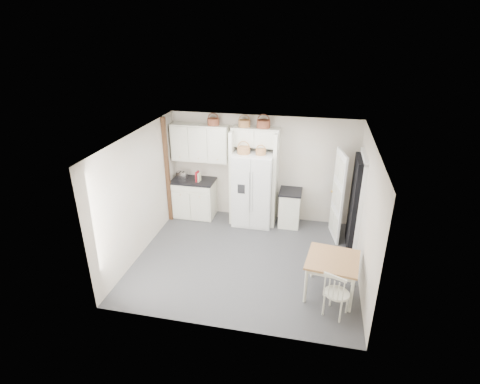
# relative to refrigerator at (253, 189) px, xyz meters

# --- Properties ---
(floor) EXTENTS (4.50, 4.50, 0.00)m
(floor) POSITION_rel_refrigerator_xyz_m (0.15, -1.63, -0.90)
(floor) COLOR #3D3D40
(floor) RESTS_ON ground
(ceiling) EXTENTS (4.50, 4.50, 0.00)m
(ceiling) POSITION_rel_refrigerator_xyz_m (0.15, -1.63, 1.70)
(ceiling) COLOR white
(ceiling) RESTS_ON wall_back
(wall_back) EXTENTS (4.50, 0.00, 4.50)m
(wall_back) POSITION_rel_refrigerator_xyz_m (0.15, 0.37, 0.40)
(wall_back) COLOR #BBA993
(wall_back) RESTS_ON floor
(wall_left) EXTENTS (0.00, 4.00, 4.00)m
(wall_left) POSITION_rel_refrigerator_xyz_m (-2.10, -1.63, 0.40)
(wall_left) COLOR #BBA993
(wall_left) RESTS_ON floor
(wall_right) EXTENTS (0.00, 4.00, 4.00)m
(wall_right) POSITION_rel_refrigerator_xyz_m (2.40, -1.63, 0.40)
(wall_right) COLOR #BBA993
(wall_right) RESTS_ON floor
(refrigerator) EXTENTS (0.93, 0.75, 1.80)m
(refrigerator) POSITION_rel_refrigerator_xyz_m (0.00, 0.00, 0.00)
(refrigerator) COLOR silver
(refrigerator) RESTS_ON floor
(base_cab_left) EXTENTS (1.01, 0.64, 0.94)m
(base_cab_left) POSITION_rel_refrigerator_xyz_m (-1.53, 0.07, -0.43)
(base_cab_left) COLOR silver
(base_cab_left) RESTS_ON floor
(base_cab_right) EXTENTS (0.49, 0.58, 0.86)m
(base_cab_right) POSITION_rel_refrigerator_xyz_m (0.89, 0.07, -0.47)
(base_cab_right) COLOR silver
(base_cab_right) RESTS_ON floor
(dining_table) EXTENTS (1.00, 1.00, 0.74)m
(dining_table) POSITION_rel_refrigerator_xyz_m (1.85, -2.38, -0.53)
(dining_table) COLOR brown
(dining_table) RESTS_ON floor
(windsor_chair) EXTENTS (0.54, 0.52, 0.86)m
(windsor_chair) POSITION_rel_refrigerator_xyz_m (1.94, -2.91, -0.47)
(windsor_chair) COLOR silver
(windsor_chair) RESTS_ON floor
(counter_left) EXTENTS (1.06, 0.68, 0.04)m
(counter_left) POSITION_rel_refrigerator_xyz_m (-1.53, 0.07, 0.06)
(counter_left) COLOR black
(counter_left) RESTS_ON base_cab_left
(counter_right) EXTENTS (0.53, 0.62, 0.04)m
(counter_right) POSITION_rel_refrigerator_xyz_m (0.89, 0.07, -0.03)
(counter_right) COLOR black
(counter_right) RESTS_ON base_cab_right
(toaster) EXTENTS (0.27, 0.17, 0.18)m
(toaster) POSITION_rel_refrigerator_xyz_m (-1.82, 0.07, 0.17)
(toaster) COLOR silver
(toaster) RESTS_ON counter_left
(cookbook_red) EXTENTS (0.06, 0.17, 0.25)m
(cookbook_red) POSITION_rel_refrigerator_xyz_m (-1.40, -0.01, 0.21)
(cookbook_red) COLOR maroon
(cookbook_red) RESTS_ON counter_left
(cookbook_cream) EXTENTS (0.05, 0.15, 0.22)m
(cookbook_cream) POSITION_rel_refrigerator_xyz_m (-1.35, -0.01, 0.19)
(cookbook_cream) COLOR beige
(cookbook_cream) RESTS_ON counter_left
(basket_upper_c) EXTENTS (0.28, 0.28, 0.16)m
(basket_upper_c) POSITION_rel_refrigerator_xyz_m (-1.01, 0.20, 1.53)
(basket_upper_c) COLOR brown
(basket_upper_c) RESTS_ON upper_cabinet
(basket_bridge_a) EXTENTS (0.28, 0.28, 0.16)m
(basket_bridge_a) POSITION_rel_refrigerator_xyz_m (-0.27, 0.20, 1.53)
(basket_bridge_a) COLOR #966645
(basket_bridge_a) RESTS_ON bridge_cabinet
(basket_bridge_b) EXTENTS (0.31, 0.31, 0.18)m
(basket_bridge_b) POSITION_rel_refrigerator_xyz_m (0.17, 0.20, 1.54)
(basket_bridge_b) COLOR brown
(basket_bridge_b) RESTS_ON bridge_cabinet
(basket_fridge_a) EXTENTS (0.30, 0.30, 0.16)m
(basket_fridge_a) POSITION_rel_refrigerator_xyz_m (-0.22, -0.10, 0.98)
(basket_fridge_a) COLOR #966645
(basket_fridge_a) RESTS_ON refrigerator
(basket_fridge_b) EXTENTS (0.23, 0.23, 0.13)m
(basket_fridge_b) POSITION_rel_refrigerator_xyz_m (0.17, -0.10, 0.96)
(basket_fridge_b) COLOR #966645
(basket_fridge_b) RESTS_ON refrigerator
(upper_cabinet) EXTENTS (1.40, 0.34, 0.90)m
(upper_cabinet) POSITION_rel_refrigerator_xyz_m (-1.35, 0.20, 1.00)
(upper_cabinet) COLOR silver
(upper_cabinet) RESTS_ON wall_back
(bridge_cabinet) EXTENTS (1.12, 0.34, 0.45)m
(bridge_cabinet) POSITION_rel_refrigerator_xyz_m (-0.00, 0.20, 1.22)
(bridge_cabinet) COLOR silver
(bridge_cabinet) RESTS_ON wall_back
(fridge_panel_left) EXTENTS (0.08, 0.60, 2.30)m
(fridge_panel_left) POSITION_rel_refrigerator_xyz_m (-0.51, 0.07, 0.25)
(fridge_panel_left) COLOR silver
(fridge_panel_left) RESTS_ON floor
(fridge_panel_right) EXTENTS (0.08, 0.60, 2.30)m
(fridge_panel_right) POSITION_rel_refrigerator_xyz_m (0.51, 0.07, 0.25)
(fridge_panel_right) COLOR silver
(fridge_panel_right) RESTS_ON floor
(trim_post) EXTENTS (0.09, 0.09, 2.60)m
(trim_post) POSITION_rel_refrigerator_xyz_m (-2.05, -0.28, 0.40)
(trim_post) COLOR black
(trim_post) RESTS_ON floor
(doorway_void) EXTENTS (0.18, 0.85, 2.05)m
(doorway_void) POSITION_rel_refrigerator_xyz_m (2.31, -0.63, 0.12)
(doorway_void) COLOR black
(doorway_void) RESTS_ON floor
(door_slab) EXTENTS (0.21, 0.79, 2.05)m
(door_slab) POSITION_rel_refrigerator_xyz_m (1.95, -0.29, 0.12)
(door_slab) COLOR white
(door_slab) RESTS_ON floor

